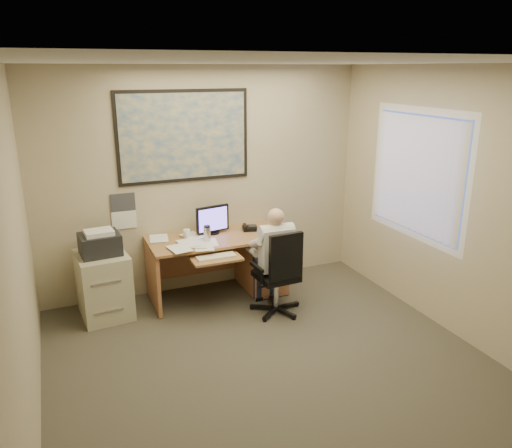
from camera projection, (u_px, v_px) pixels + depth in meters
name	position (u px, v px, depth m)	size (l,w,h in m)	color
room_shell	(286.00, 236.00, 4.05)	(4.00, 4.50, 2.70)	#3D392F
desk	(242.00, 257.00, 6.12)	(1.60, 0.97, 1.09)	#9F7144
world_map	(184.00, 136.00, 5.76)	(1.56, 0.03, 1.06)	#1E4C93
wall_calendar	(123.00, 211.00, 5.74)	(0.28, 0.01, 0.42)	white
window_blinds	(417.00, 175.00, 5.42)	(0.06, 1.40, 1.30)	silver
filing_cabinet	(103.00, 279.00, 5.50)	(0.57, 0.67, 1.01)	#B8B394
office_chair	(278.00, 289.00, 5.58)	(0.63, 0.63, 1.00)	black
person	(275.00, 261.00, 5.55)	(0.49, 0.70, 1.21)	silver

